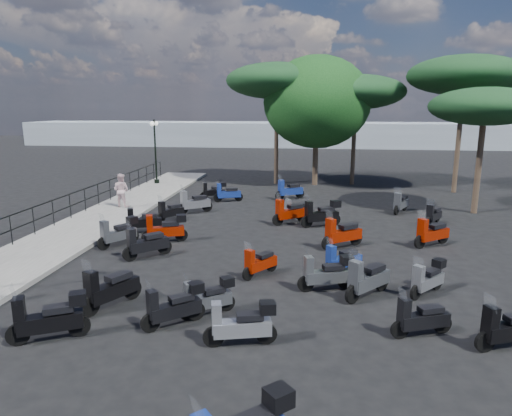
# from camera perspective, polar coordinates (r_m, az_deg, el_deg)

# --- Properties ---
(ground) EXTENTS (120.00, 120.00, 0.00)m
(ground) POSITION_cam_1_polar(r_m,az_deg,el_deg) (16.37, -3.68, -5.47)
(ground) COLOR black
(ground) RESTS_ON ground
(sidewalk) EXTENTS (3.00, 30.00, 0.15)m
(sidewalk) POSITION_cam_1_polar(r_m,az_deg,el_deg) (21.19, -19.64, -1.78)
(sidewalk) COLOR #63605E
(sidewalk) RESTS_ON ground
(railing) EXTENTS (0.04, 26.04, 1.10)m
(railing) POSITION_cam_1_polar(r_m,az_deg,el_deg) (21.46, -23.14, 0.37)
(railing) COLOR black
(railing) RESTS_ON sidewalk
(lamp_post_2) EXTENTS (0.37, 1.21, 4.10)m
(lamp_post_2) POSITION_cam_1_polar(r_m,az_deg,el_deg) (30.32, -12.49, 7.43)
(lamp_post_2) COLOR black
(lamp_post_2) RESTS_ON sidewalk
(pedestrian_far) EXTENTS (0.90, 0.75, 1.67)m
(pedestrian_far) POSITION_cam_1_polar(r_m,az_deg,el_deg) (23.66, -16.50, 2.15)
(pedestrian_far) COLOR beige
(pedestrian_far) RESTS_ON sidewalk
(scooter_0) EXTENTS (1.60, 0.99, 1.38)m
(scooter_0) POSITION_cam_1_polar(r_m,az_deg,el_deg) (11.24, -24.45, -12.47)
(scooter_0) COLOR black
(scooter_0) RESTS_ON ground
(scooter_1) EXTENTS (1.04, 1.65, 1.46)m
(scooter_1) POSITION_cam_1_polar(r_m,az_deg,el_deg) (12.39, -17.79, -9.64)
(scooter_1) COLOR black
(scooter_1) RESTS_ON ground
(scooter_2) EXTENTS (1.11, 1.47, 1.35)m
(scooter_2) POSITION_cam_1_polar(r_m,az_deg,el_deg) (17.58, -16.82, -2.99)
(scooter_2) COLOR black
(scooter_2) RESTS_ON ground
(scooter_3) EXTENTS (1.59, 0.83, 1.33)m
(scooter_3) POSITION_cam_1_polar(r_m,az_deg,el_deg) (19.18, -13.93, -1.67)
(scooter_3) COLOR black
(scooter_3) RESTS_ON ground
(scooter_4) EXTENTS (0.99, 1.30, 1.23)m
(scooter_4) POSITION_cam_1_polar(r_m,az_deg,el_deg) (20.90, -10.69, -0.45)
(scooter_4) COLOR black
(scooter_4) RESTS_ON ground
(scooter_5) EXTENTS (1.42, 0.85, 1.22)m
(scooter_5) POSITION_cam_1_polar(r_m,az_deg,el_deg) (25.46, -5.32, 2.12)
(scooter_5) COLOR black
(scooter_5) RESTS_ON ground
(scooter_6) EXTENTS (1.33, 1.14, 1.27)m
(scooter_6) POSITION_cam_1_polar(r_m,az_deg,el_deg) (11.10, -10.20, -12.05)
(scooter_6) COLOR black
(scooter_6) RESTS_ON ground
(scooter_7) EXTENTS (1.29, 0.98, 1.18)m
(scooter_7) POSITION_cam_1_polar(r_m,az_deg,el_deg) (11.53, -6.04, -11.12)
(scooter_7) COLOR black
(scooter_7) RESTS_ON ground
(scooter_8) EXTENTS (1.67, 0.86, 1.39)m
(scooter_8) POSITION_cam_1_polar(r_m,az_deg,el_deg) (17.64, -11.29, -2.59)
(scooter_8) COLOR black
(scooter_8) RESTS_ON ground
(scooter_9) EXTENTS (1.35, 1.31, 1.41)m
(scooter_9) POSITION_cam_1_polar(r_m,az_deg,el_deg) (15.99, -13.57, -4.40)
(scooter_9) COLOR black
(scooter_9) RESTS_ON ground
(scooter_10) EXTENTS (1.50, 1.21, 1.44)m
(scooter_10) POSITION_cam_1_polar(r_m,az_deg,el_deg) (22.22, -7.75, 0.63)
(scooter_10) COLOR black
(scooter_10) RESTS_ON ground
(scooter_11) EXTENTS (1.55, 0.77, 1.29)m
(scooter_11) POSITION_cam_1_polar(r_m,az_deg,el_deg) (24.73, -3.59, 1.81)
(scooter_11) COLOR black
(scooter_11) RESTS_ON ground
(scooter_12) EXTENTS (1.59, 0.66, 1.29)m
(scooter_12) POSITION_cam_1_polar(r_m,az_deg,el_deg) (10.12, -1.88, -14.35)
(scooter_12) COLOR black
(scooter_12) RESTS_ON ground
(scooter_13) EXTENTS (1.59, 0.74, 1.30)m
(scooter_13) POSITION_cam_1_polar(r_m,az_deg,el_deg) (13.03, 8.83, -8.12)
(scooter_13) COLOR black
(scooter_13) RESTS_ON ground
(scooter_14) EXTENTS (0.96, 1.24, 1.18)m
(scooter_14) POSITION_cam_1_polar(r_m,az_deg,el_deg) (13.95, 0.43, -6.91)
(scooter_14) COLOR black
(scooter_14) RESTS_ON ground
(scooter_15) EXTENTS (1.52, 1.22, 1.46)m
(scooter_15) POSITION_cam_1_polar(r_m,az_deg,el_deg) (20.05, 4.22, -0.59)
(scooter_15) COLOR black
(scooter_15) RESTS_ON ground
(scooter_16) EXTENTS (1.58, 1.08, 1.43)m
(scooter_16) POSITION_cam_1_polar(r_m,az_deg,el_deg) (25.41, 4.17, 2.21)
(scooter_16) COLOR black
(scooter_16) RESTS_ON ground
(scooter_18) EXTENTS (1.14, 1.19, 1.20)m
(scooter_18) POSITION_cam_1_polar(r_m,az_deg,el_deg) (13.47, 20.67, -8.30)
(scooter_18) COLOR black
(scooter_18) RESTS_ON ground
(scooter_19) EXTENTS (1.30, 0.98, 1.22)m
(scooter_19) POSITION_cam_1_polar(r_m,az_deg,el_deg) (14.41, 10.71, -6.44)
(scooter_19) COLOR black
(scooter_19) RESTS_ON ground
(scooter_20) EXTENTS (1.55, 1.21, 1.47)m
(scooter_20) POSITION_cam_1_polar(r_m,az_deg,el_deg) (16.93, 10.66, -3.24)
(scooter_20) COLOR black
(scooter_20) RESTS_ON ground
(scooter_21) EXTENTS (1.72, 1.00, 1.47)m
(scooter_21) POSITION_cam_1_polar(r_m,az_deg,el_deg) (19.72, 8.18, -0.76)
(scooter_21) COLOR black
(scooter_21) RESTS_ON ground
(scooter_22) EXTENTS (1.37, 0.83, 1.19)m
(scooter_22) POSITION_cam_1_polar(r_m,az_deg,el_deg) (21.07, 5.07, -0.21)
(scooter_22) COLOR black
(scooter_22) RESTS_ON ground
(scooter_23) EXTENTS (1.55, 0.81, 1.29)m
(scooter_23) POSITION_cam_1_polar(r_m,az_deg,el_deg) (11.36, 29.20, -12.89)
(scooter_23) COLOR black
(scooter_23) RESTS_ON ground
(scooter_24) EXTENTS (1.45, 0.72, 1.20)m
(scooter_24) POSITION_cam_1_polar(r_m,az_deg,el_deg) (11.13, 19.88, -12.90)
(scooter_24) COLOR black
(scooter_24) RESTS_ON ground
(scooter_25) EXTENTS (1.31, 1.42, 1.45)m
(scooter_25) POSITION_cam_1_polar(r_m,az_deg,el_deg) (12.80, 13.72, -8.69)
(scooter_25) COLOR black
(scooter_25) RESTS_ON ground
(scooter_26) EXTENTS (1.47, 1.16, 1.40)m
(scooter_26) POSITION_cam_1_polar(r_m,az_deg,el_deg) (18.04, 21.08, -2.98)
(scooter_26) COLOR black
(scooter_26) RESTS_ON ground
(scooter_27) EXTENTS (0.93, 1.35, 1.22)m
(scooter_27) POSITION_cam_1_polar(r_m,az_deg,el_deg) (21.33, 21.28, -0.85)
(scooter_27) COLOR black
(scooter_27) RESTS_ON ground
(scooter_28) EXTENTS (0.95, 1.54, 1.35)m
(scooter_28) POSITION_cam_1_polar(r_m,az_deg,el_deg) (23.15, 17.62, 0.54)
(scooter_28) COLOR black
(scooter_28) RESTS_ON ground
(broadleaf_tree) EXTENTS (6.85, 6.85, 8.23)m
(broadleaf_tree) POSITION_cam_1_polar(r_m,az_deg,el_deg) (30.02, 7.62, 12.96)
(broadleaf_tree) COLOR #38281E
(broadleaf_tree) RESTS_ON ground
(pine_0) EXTENTS (6.28, 6.28, 7.05)m
(pine_0) POSITION_cam_1_polar(r_m,az_deg,el_deg) (30.60, 12.40, 13.95)
(pine_0) COLOR #38281E
(pine_0) RESTS_ON ground
(pine_1) EXTENTS (6.47, 6.47, 7.94)m
(pine_1) POSITION_cam_1_polar(r_m,az_deg,el_deg) (29.60, 24.63, 14.83)
(pine_1) COLOR #38281E
(pine_1) RESTS_ON ground
(pine_2) EXTENTS (6.58, 6.58, 7.81)m
(pine_2) POSITION_cam_1_polar(r_m,az_deg,el_deg) (30.34, 2.63, 15.56)
(pine_2) COLOR #38281E
(pine_2) RESTS_ON ground
(pine_3) EXTENTS (5.05, 5.05, 5.95)m
(pine_3) POSITION_cam_1_polar(r_m,az_deg,el_deg) (24.05, 26.71, 11.23)
(pine_3) COLOR #38281E
(pine_3) RESTS_ON ground
(distant_hills) EXTENTS (70.00, 8.00, 3.00)m
(distant_hills) POSITION_cam_1_polar(r_m,az_deg,el_deg) (60.45, 4.43, 9.19)
(distant_hills) COLOR gray
(distant_hills) RESTS_ON ground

